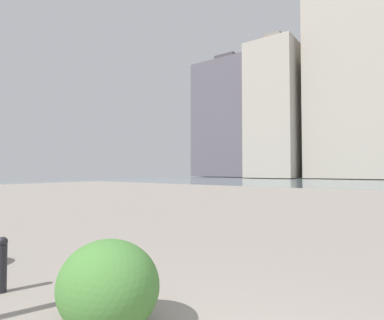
# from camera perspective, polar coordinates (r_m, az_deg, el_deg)

# --- Properties ---
(building_slab) EXTENTS (15.93, 12.50, 41.21)m
(building_slab) POSITION_cam_1_polar(r_m,az_deg,el_deg) (71.42, 27.56, 12.89)
(building_slab) COLOR #B2A899
(building_slab) RESTS_ON ground
(building_annex) EXTENTS (10.33, 11.83, 31.47)m
(building_annex) POSITION_cam_1_polar(r_m,az_deg,el_deg) (70.40, 15.38, 8.89)
(building_annex) COLOR #B2A899
(building_annex) RESTS_ON ground
(building_highrise) EXTENTS (15.34, 11.81, 31.68)m
(building_highrise) POSITION_cam_1_polar(r_m,az_deg,el_deg) (80.80, 6.68, 7.51)
(building_highrise) COLOR #5B5660
(building_highrise) RESTS_ON ground
(bollard_near) EXTENTS (0.13, 0.13, 0.71)m
(bollard_near) POSITION_cam_1_polar(r_m,az_deg,el_deg) (4.81, -32.07, -16.07)
(bollard_near) COLOR #232328
(bollard_near) RESTS_ON ground
(shrub_round) EXTENTS (1.04, 0.94, 0.89)m
(shrub_round) POSITION_cam_1_polar(r_m,az_deg,el_deg) (3.31, -15.39, -21.76)
(shrub_round) COLOR #477F38
(shrub_round) RESTS_ON ground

